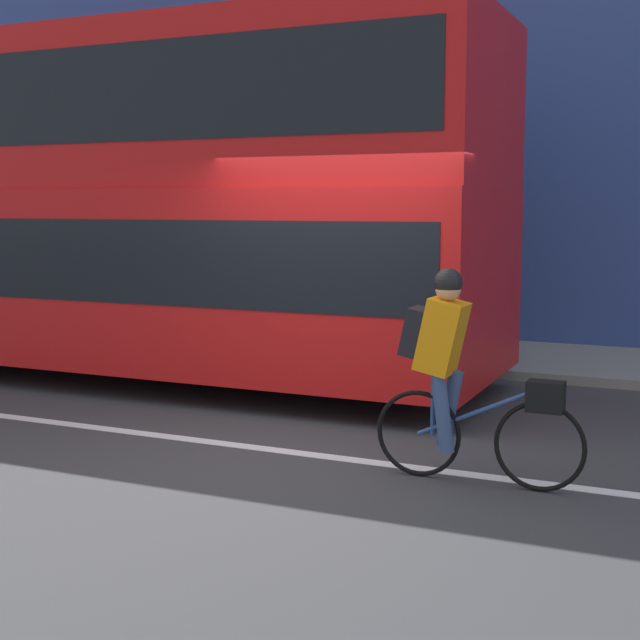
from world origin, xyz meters
The scene contains 7 objects.
ground_plane centered at (0.00, 0.00, 0.00)m, with size 80.00×80.00×0.00m, color #38383A.
road_center_line centered at (0.00, -0.13, 0.00)m, with size 50.00×0.14×0.01m, color silver.
sidewalk_curb centered at (0.00, 4.90, 0.06)m, with size 60.00×2.42×0.11m.
building_facade centered at (0.00, 6.26, 4.53)m, with size 60.00×0.30×9.06m.
bus centered at (-3.38, 2.13, 2.17)m, with size 9.16×2.60×3.95m.
cyclist_on_bike centered at (1.50, -0.31, 0.86)m, with size 1.57×0.32×1.59m.
street_sign_post centered at (0.03, 4.77, 1.49)m, with size 0.36×0.09×2.47m.
Camera 1 is at (3.23, -6.62, 2.05)m, focal length 50.00 mm.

